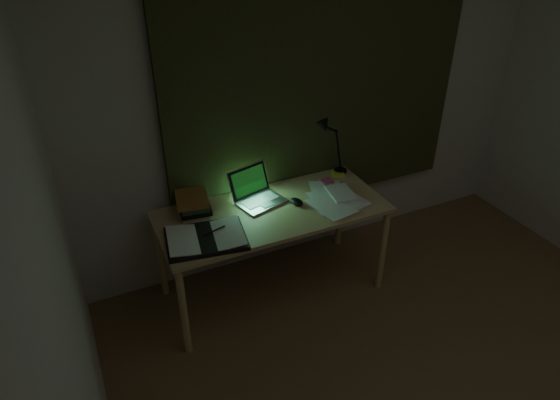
# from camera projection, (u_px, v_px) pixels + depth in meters

# --- Properties ---
(wall_back) EXTENTS (3.50, 0.00, 2.50)m
(wall_back) POSITION_uv_depth(u_px,v_px,m) (317.00, 93.00, 3.42)
(wall_back) COLOR beige
(wall_back) RESTS_ON ground
(curtain) EXTENTS (2.20, 0.06, 2.00)m
(curtain) POSITION_uv_depth(u_px,v_px,m) (321.00, 66.00, 3.29)
(curtain) COLOR #2E3219
(curtain) RESTS_ON wall_back
(desk) EXTENTS (1.48, 0.65, 0.68)m
(desk) POSITION_uv_depth(u_px,v_px,m) (273.00, 252.00, 3.40)
(desk) COLOR tan
(desk) RESTS_ON floor
(laptop) EXTENTS (0.38, 0.40, 0.21)m
(laptop) POSITION_uv_depth(u_px,v_px,m) (261.00, 189.00, 3.24)
(laptop) COLOR silver
(laptop) RESTS_ON desk
(open_textbook) EXTENTS (0.51, 0.40, 0.04)m
(open_textbook) POSITION_uv_depth(u_px,v_px,m) (206.00, 238.00, 2.93)
(open_textbook) COLOR white
(open_textbook) RESTS_ON desk
(book_stack) EXTENTS (0.22, 0.25, 0.12)m
(book_stack) POSITION_uv_depth(u_px,v_px,m) (193.00, 204.00, 3.16)
(book_stack) COLOR white
(book_stack) RESTS_ON desk
(loose_papers) EXTENTS (0.42, 0.43, 0.02)m
(loose_papers) POSITION_uv_depth(u_px,v_px,m) (333.00, 194.00, 3.37)
(loose_papers) COLOR white
(loose_papers) RESTS_ON desk
(mouse) EXTENTS (0.09, 0.12, 0.04)m
(mouse) POSITION_uv_depth(u_px,v_px,m) (297.00, 202.00, 3.27)
(mouse) COLOR black
(mouse) RESTS_ON desk
(sticky_yellow) EXTENTS (0.10, 0.10, 0.02)m
(sticky_yellow) POSITION_uv_depth(u_px,v_px,m) (338.00, 173.00, 3.62)
(sticky_yellow) COLOR #BFCE2B
(sticky_yellow) RESTS_ON desk
(sticky_pink) EXTENTS (0.08, 0.08, 0.02)m
(sticky_pink) POSITION_uv_depth(u_px,v_px,m) (327.00, 181.00, 3.52)
(sticky_pink) COLOR #CB4F78
(sticky_pink) RESTS_ON desk
(desk_lamp) EXTENTS (0.35, 0.28, 0.51)m
(desk_lamp) POSITION_uv_depth(u_px,v_px,m) (343.00, 140.00, 3.53)
(desk_lamp) COLOR black
(desk_lamp) RESTS_ON desk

